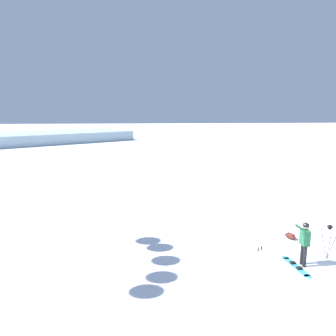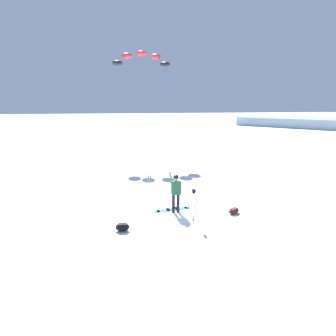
# 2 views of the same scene
# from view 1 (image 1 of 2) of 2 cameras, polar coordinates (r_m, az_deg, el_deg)

# --- Properties ---
(ground_plane) EXTENTS (300.00, 300.00, 0.00)m
(ground_plane) POSITION_cam_1_polar(r_m,az_deg,el_deg) (13.11, 23.34, -17.79)
(ground_plane) COLOR white
(snowboarder) EXTENTS (0.47, 0.69, 1.82)m
(snowboarder) POSITION_cam_1_polar(r_m,az_deg,el_deg) (13.41, 24.06, -11.99)
(snowboarder) COLOR black
(snowboarder) RESTS_ON ground_plane
(snowboard) EXTENTS (1.80, 0.43, 0.10)m
(snowboard) POSITION_cam_1_polar(r_m,az_deg,el_deg) (13.64, 22.71, -16.49)
(snowboard) COLOR teal
(snowboard) RESTS_ON ground_plane
(camera_tripod) EXTENTS (0.69, 0.58, 1.47)m
(camera_tripod) POSITION_cam_1_polar(r_m,az_deg,el_deg) (14.42, 27.79, -11.03)
(camera_tripod) COLOR #262628
(camera_tripod) RESTS_ON ground_plane
(gear_bag_small) EXTENTS (0.66, 0.52, 0.26)m
(gear_bag_small) POSITION_cam_1_polar(r_m,az_deg,el_deg) (16.17, 21.80, -11.67)
(gear_bag_small) COLOR #4C1E19
(gear_bag_small) RESTS_ON ground_plane
(ski_poles) EXTENTS (0.28, 0.29, 1.25)m
(ski_poles) POSITION_cam_1_polar(r_m,az_deg,el_deg) (11.94, 16.61, -15.80)
(ski_poles) COLOR gray
(ski_poles) RESTS_ON ground_plane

